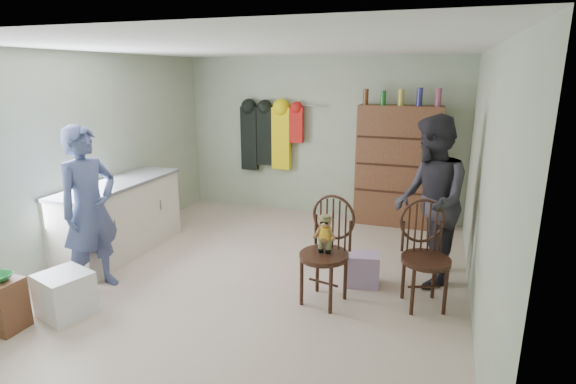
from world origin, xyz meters
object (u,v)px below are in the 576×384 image
at_px(chair_front, 327,244).
at_px(chair_far, 424,250).
at_px(counter, 120,217).
at_px(dresser, 397,166).

height_order(chair_front, chair_far, chair_front).
bearing_deg(chair_front, chair_far, 27.62).
distance_m(chair_front, chair_far, 0.96).
bearing_deg(chair_front, counter, -174.66).
distance_m(chair_front, dresser, 2.71).
bearing_deg(counter, dresser, 35.69).
xyz_separation_m(counter, chair_front, (2.80, -0.36, 0.14)).
bearing_deg(dresser, chair_front, -98.49).
bearing_deg(counter, chair_far, -1.79).
xyz_separation_m(chair_front, chair_far, (0.92, 0.25, -0.04)).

